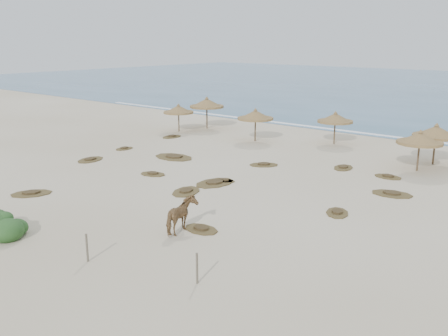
{
  "coord_description": "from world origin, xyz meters",
  "views": [
    {
      "loc": [
        18.59,
        -16.05,
        8.25
      ],
      "look_at": [
        1.1,
        5.0,
        1.14
      ],
      "focal_mm": 40.0,
      "sensor_mm": 36.0,
      "label": 1
    }
  ],
  "objects": [
    {
      "name": "scrub_14",
      "position": [
        0.33,
        5.95,
        0.05
      ],
      "size": [
        1.5,
        1.22,
        0.16
      ],
      "rotation": [
        0.0,
        0.0,
        0.33
      ],
      "color": "brown",
      "rests_on": "ground"
    },
    {
      "name": "fence_post_far",
      "position": [
        7.78,
        -4.5,
        0.57
      ],
      "size": [
        0.1,
        0.1,
        1.14
      ],
      "primitive_type": "cylinder",
      "rotation": [
        0.0,
        0.0,
        0.27
      ],
      "color": "#68604E",
      "rests_on": "ground"
    },
    {
      "name": "scrub_12",
      "position": [
        4.52,
        -0.71,
        0.05
      ],
      "size": [
        1.74,
        1.15,
        0.16
      ],
      "rotation": [
        0.0,
        0.0,
        3.12
      ],
      "color": "brown",
      "rests_on": "ground"
    },
    {
      "name": "fence_post_near",
      "position": [
        3.37,
        -5.88,
        0.56
      ],
      "size": [
        0.11,
        0.11,
        1.12
      ],
      "primitive_type": "cylinder",
      "rotation": [
        0.0,
        0.0,
        -0.34
      ],
      "color": "#68604E",
      "rests_on": "ground"
    },
    {
      "name": "scrub_0",
      "position": [
        -10.31,
        4.06,
        0.05
      ],
      "size": [
        1.92,
        2.45,
        0.16
      ],
      "rotation": [
        0.0,
        0.0,
        1.83
      ],
      "color": "brown",
      "rests_on": "ground"
    },
    {
      "name": "scrub_8",
      "position": [
        -11.36,
        7.94,
        0.05
      ],
      "size": [
        0.98,
        1.5,
        0.16
      ],
      "rotation": [
        0.0,
        0.0,
        1.58
      ],
      "color": "brown",
      "rests_on": "ground"
    },
    {
      "name": "scrub_10",
      "position": [
        7.49,
        13.08,
        0.05
      ],
      "size": [
        1.76,
        1.2,
        0.16
      ],
      "rotation": [
        0.0,
        0.0,
        3.08
      ],
      "color": "brown",
      "rests_on": "ground"
    },
    {
      "name": "scrub_13",
      "position": [
        -0.12,
        10.66,
        0.05
      ],
      "size": [
        2.28,
        2.23,
        0.16
      ],
      "rotation": [
        0.0,
        0.0,
        0.73
      ],
      "color": "brown",
      "rests_on": "ground"
    },
    {
      "name": "scrub_2",
      "position": [
        -4.1,
        4.27,
        0.05
      ],
      "size": [
        1.9,
        1.46,
        0.16
      ],
      "rotation": [
        0.0,
        0.0,
        0.24
      ],
      "color": "brown",
      "rests_on": "ground"
    },
    {
      "name": "palapa_5",
      "position": [
        8.3,
        15.8,
        2.1
      ],
      "size": [
        3.54,
        3.54,
        2.71
      ],
      "rotation": [
        0.0,
        0.0,
        -0.26
      ],
      "color": "brown",
      "rests_on": "ground"
    },
    {
      "name": "horse",
      "position": [
        4.06,
        -1.48,
        0.77
      ],
      "size": [
        1.29,
        1.98,
        1.54
      ],
      "primitive_type": "imported",
      "rotation": [
        0.0,
        0.0,
        3.41
      ],
      "color": "olive",
      "rests_on": "ground"
    },
    {
      "name": "palapa_3",
      "position": [
        0.14,
        20.1,
        2.07
      ],
      "size": [
        2.88,
        2.88,
        2.67
      ],
      "rotation": [
        0.0,
        0.0,
        0.01
      ],
      "color": "brown",
      "rests_on": "ground"
    },
    {
      "name": "scrub_7",
      "position": [
        4.35,
        13.36,
        0.05
      ],
      "size": [
        1.56,
        2.04,
        0.16
      ],
      "rotation": [
        0.0,
        0.0,
        1.79
      ],
      "color": "brown",
      "rests_on": "ground"
    },
    {
      "name": "scrub_11",
      "position": [
        -6.2,
        -2.75,
        0.05
      ],
      "size": [
        2.36,
        2.6,
        0.16
      ],
      "rotation": [
        0.0,
        0.0,
        1.0
      ],
      "color": "brown",
      "rests_on": "ground"
    },
    {
      "name": "scrub_9",
      "position": [
        0.08,
        2.93,
        0.05
      ],
      "size": [
        2.02,
        2.47,
        0.16
      ],
      "rotation": [
        0.0,
        0.0,
        1.91
      ],
      "color": "brown",
      "rests_on": "ground"
    },
    {
      "name": "palapa_1",
      "position": [
        -13.45,
        16.03,
        2.0
      ],
      "size": [
        3.24,
        3.24,
        2.58
      ],
      "rotation": [
        0.0,
        0.0,
        -0.2
      ],
      "color": "brown",
      "rests_on": "ground"
    },
    {
      "name": "scrub_6",
      "position": [
        -12.01,
        13.68,
        0.05
      ],
      "size": [
        1.33,
        1.98,
        0.16
      ],
      "rotation": [
        0.0,
        0.0,
        1.61
      ],
      "color": "brown",
      "rests_on": "ground"
    },
    {
      "name": "scrub_1",
      "position": [
        -6.38,
        8.37,
        0.05
      ],
      "size": [
        3.15,
        2.09,
        0.16
      ],
      "rotation": [
        0.0,
        0.0,
        0.02
      ],
      "color": "brown",
      "rests_on": "ground"
    },
    {
      "name": "palapa_4",
      "position": [
        8.52,
        18.25,
        2.2
      ],
      "size": [
        3.61,
        3.61,
        2.84
      ],
      "rotation": [
        0.0,
        0.0,
        0.22
      ],
      "color": "brown",
      "rests_on": "ground"
    },
    {
      "name": "ground",
      "position": [
        0.0,
        0.0,
        0.0
      ],
      "size": [
        160.0,
        160.0,
        0.0
      ],
      "primitive_type": "plane",
      "color": "beige",
      "rests_on": "ground"
    },
    {
      "name": "scrub_5",
      "position": [
        9.03,
        9.82,
        0.05
      ],
      "size": [
        2.44,
        1.82,
        0.16
      ],
      "rotation": [
        0.0,
        0.0,
        0.18
      ],
      "color": "brown",
      "rests_on": "ground"
    },
    {
      "name": "palapa_0",
      "position": [
        -12.59,
        18.93,
        2.35
      ],
      "size": [
        4.02,
        4.02,
        3.03
      ],
      "rotation": [
        0.0,
        0.0,
        0.29
      ],
      "color": "brown",
      "rests_on": "ground"
    },
    {
      "name": "scrub_3",
      "position": [
        0.18,
        5.25,
        0.05
      ],
      "size": [
        2.02,
        2.82,
        0.16
      ],
      "rotation": [
        0.0,
        0.0,
        1.45
      ],
      "color": "brown",
      "rests_on": "ground"
    },
    {
      "name": "scrub_4",
      "position": [
        8.17,
        5.13,
        0.05
      ],
      "size": [
        1.71,
        1.96,
        0.16
      ],
      "rotation": [
        0.0,
        0.0,
        2.05
      ],
      "color": "brown",
      "rests_on": "ground"
    },
    {
      "name": "palapa_2",
      "position": [
        -5.45,
        16.92,
        2.14
      ],
      "size": [
        3.86,
        3.86,
        2.76
      ],
      "rotation": [
        0.0,
        0.0,
        0.4
      ],
      "color": "brown",
      "rests_on": "ground"
    },
    {
      "name": "foam_line",
      "position": [
        0.0,
        26.0,
        0.0
      ],
      "size": [
        70.0,
        0.6,
        0.01
      ],
      "primitive_type": "cube",
      "color": "white",
      "rests_on": "ground"
    }
  ]
}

